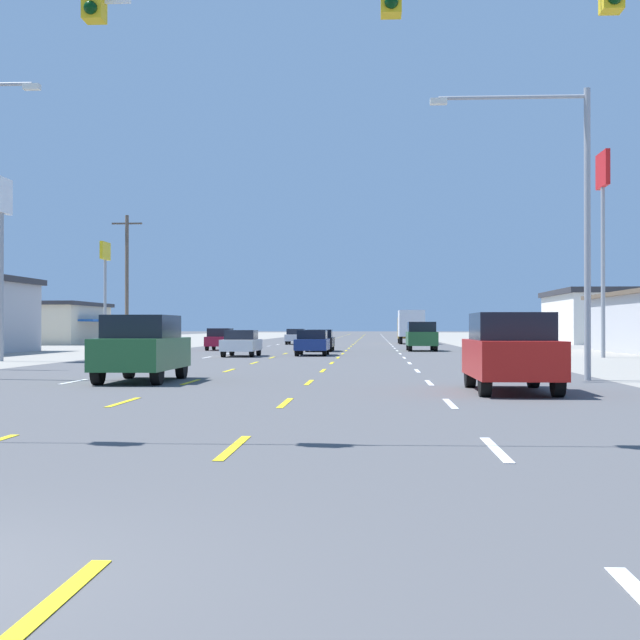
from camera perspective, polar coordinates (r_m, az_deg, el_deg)
ground_plane at (r=71.80m, az=0.33°, el=-1.73°), size 572.00×572.00×0.00m
lot_apron_left at (r=77.12m, az=-18.37°, el=-1.61°), size 28.00×440.00×0.01m
lane_markings at (r=110.26m, az=1.34°, el=-1.27°), size 10.64×227.60×0.01m
signal_span_wire at (r=14.65m, az=-11.46°, el=13.05°), size 27.66×0.52×8.52m
suv_far_right_nearest at (r=24.23m, az=11.38°, el=-1.84°), size 1.98×4.90×1.98m
suv_inner_left_near at (r=28.76m, az=-10.63°, el=-1.61°), size 1.98×4.90×1.98m
sedan_inner_left_mid at (r=52.78m, az=-4.74°, el=-1.37°), size 1.80×4.50×1.46m
sedan_center_turn_midfar at (r=54.27m, az=-0.46°, el=-1.35°), size 1.80×4.50×1.46m
sedan_center_turn_far at (r=63.64m, az=0.01°, el=-1.21°), size 1.80×4.50×1.46m
suv_far_right_farther at (r=64.97m, az=6.11°, el=-0.95°), size 1.98×4.90×1.98m
hatchback_far_left_farthest at (r=66.90m, az=-5.98°, el=-1.15°), size 1.72×3.90×1.54m
sedan_inner_left_distant_a at (r=89.07m, az=-1.44°, el=-0.99°), size 1.80×4.50×1.46m
box_truck_far_right_distant_b at (r=92.35m, az=5.47°, el=-0.30°), size 2.40×7.20×3.23m
storefront_left_row_2 at (r=94.15m, az=-16.22°, el=-0.18°), size 11.06×13.39×3.97m
storefront_right_row_2 at (r=97.61m, az=16.39°, el=0.20°), size 8.91×17.12×5.28m
pole_sign_left_row_1 at (r=47.70m, az=-18.58°, el=5.71°), size 0.24×2.22×8.76m
pole_sign_left_row_2 at (r=74.52m, az=-12.77°, el=3.08°), size 0.24×2.20×8.14m
pole_sign_right_row_1 at (r=53.02m, az=16.62°, el=6.89°), size 0.24×2.29×10.94m
streetlight_right_row_0 at (r=30.13m, az=14.68°, el=6.59°), size 4.87×0.26×8.93m
utility_pole_left_row_1 at (r=69.83m, az=-11.52°, el=2.39°), size 2.20×0.26×9.70m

